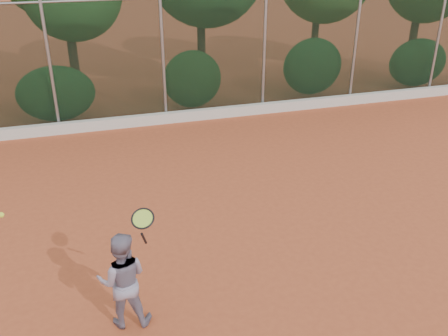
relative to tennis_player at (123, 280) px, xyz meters
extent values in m
plane|color=#A74927|center=(2.06, 1.01, -0.74)|extent=(80.00, 80.00, 0.00)
cube|color=beige|center=(2.06, 7.83, -0.59)|extent=(24.00, 0.20, 0.30)
imported|color=gray|center=(0.00, 0.00, 0.00)|extent=(0.80, 0.67, 1.48)
cube|color=black|center=(2.06, 8.01, 1.01)|extent=(24.00, 0.01, 3.50)
cylinder|color=gray|center=(-0.94, 8.01, 1.01)|extent=(0.09, 0.09, 3.50)
cylinder|color=gray|center=(2.06, 8.01, 1.01)|extent=(0.09, 0.09, 3.50)
cylinder|color=gray|center=(5.06, 8.01, 1.01)|extent=(0.09, 0.09, 3.50)
cylinder|color=gray|center=(8.06, 8.01, 1.01)|extent=(0.09, 0.09, 3.50)
cylinder|color=gray|center=(11.06, 8.01, 1.01)|extent=(0.09, 0.09, 3.50)
cylinder|color=#402618|center=(-0.34, 10.31, 0.46)|extent=(0.28, 0.28, 2.40)
cylinder|color=#3A2616|center=(3.66, 10.01, 0.76)|extent=(0.26, 0.26, 3.00)
cylinder|color=#46301B|center=(7.76, 10.21, 0.61)|extent=(0.24, 0.24, 2.70)
cylinder|color=#462B1B|center=(11.46, 9.81, 0.51)|extent=(0.28, 0.28, 2.50)
ellipsoid|color=#276627|center=(-0.94, 8.81, 0.11)|extent=(2.20, 1.16, 1.60)
ellipsoid|color=#2E6827|center=(3.06, 8.81, 0.21)|extent=(1.80, 1.04, 1.76)
ellipsoid|color=#276728|center=(7.06, 8.81, 0.31)|extent=(2.00, 1.10, 1.84)
ellipsoid|color=#245E24|center=(11.06, 8.81, 0.16)|extent=(2.16, 1.12, 1.64)
cylinder|color=black|center=(0.34, 0.01, 0.62)|extent=(0.11, 0.20, 0.28)
torus|color=black|center=(0.34, -0.05, 0.97)|extent=(0.39, 0.37, 0.20)
cylinder|color=#A4C83A|center=(0.34, -0.05, 0.97)|extent=(0.33, 0.30, 0.15)
sphere|color=#D7EB35|center=(-1.43, 0.51, 1.01)|extent=(0.07, 0.07, 0.07)
camera|label=1|loc=(-0.21, -5.70, 4.43)|focal=40.00mm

